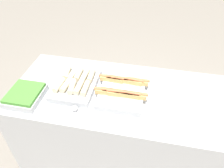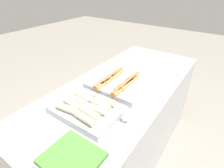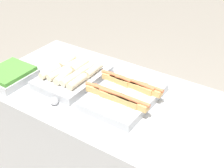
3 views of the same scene
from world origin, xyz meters
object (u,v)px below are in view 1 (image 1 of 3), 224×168
serving_spoon_near (73,108)px  serving_spoon_far (92,68)px  tray_hotdogs (122,89)px  tray_side_front (25,95)px  tray_wraps (76,83)px

serving_spoon_near → serving_spoon_far: 0.51m
serving_spoon_near → serving_spoon_far: size_ratio=0.94×
tray_hotdogs → tray_side_front: bearing=-163.5°
tray_side_front → tray_hotdogs: bearing=16.5°
tray_side_front → serving_spoon_far: size_ratio=1.19×
tray_wraps → serving_spoon_near: size_ratio=2.02×
tray_wraps → serving_spoon_far: (0.06, 0.25, -0.02)m
tray_side_front → serving_spoon_near: bearing=-6.2°
serving_spoon_near → serving_spoon_far: bearing=89.4°
tray_side_front → serving_spoon_far: 0.61m
tray_wraps → serving_spoon_near: bearing=-76.9°
tray_hotdogs → serving_spoon_far: tray_hotdogs is taller
tray_side_front → serving_spoon_far: bearing=49.5°
tray_hotdogs → serving_spoon_near: size_ratio=2.09×
tray_wraps → tray_side_front: 0.39m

